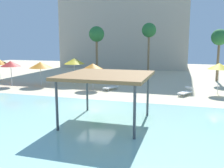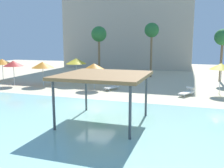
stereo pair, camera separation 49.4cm
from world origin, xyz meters
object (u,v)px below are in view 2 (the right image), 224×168
at_px(beach_umbrella_yellow_4, 76,61).
at_px(lounge_chair_1, 113,86).
at_px(beach_umbrella_orange_1, 94,66).
at_px(palm_tree_3, 99,36).
at_px(beach_umbrella_red_2, 13,64).
at_px(lounge_chair_0, 187,92).
at_px(beach_umbrella_yellow_3, 221,66).
at_px(palm_tree_0, 223,38).
at_px(beach_umbrella_orange_0, 2,62).
at_px(palm_tree_2, 152,32).
at_px(shade_pavilion, 104,77).
at_px(beach_umbrella_orange_5, 43,65).

distance_m(beach_umbrella_yellow_4, lounge_chair_1, 5.72).
relative_size(beach_umbrella_orange_1, palm_tree_3, 0.39).
relative_size(beach_umbrella_red_2, palm_tree_3, 0.40).
bearing_deg(beach_umbrella_yellow_4, lounge_chair_0, -11.71).
relative_size(beach_umbrella_yellow_3, palm_tree_0, 0.45).
height_order(palm_tree_0, palm_tree_3, palm_tree_3).
relative_size(beach_umbrella_orange_1, beach_umbrella_yellow_4, 0.88).
xyz_separation_m(beach_umbrella_orange_0, palm_tree_0, (25.05, 7.68, 2.75)).
height_order(beach_umbrella_orange_1, palm_tree_2, palm_tree_2).
height_order(shade_pavilion, beach_umbrella_orange_0, shade_pavilion).
distance_m(lounge_chair_0, palm_tree_2, 13.21).
distance_m(beach_umbrella_yellow_3, beach_umbrella_yellow_4, 14.75).
bearing_deg(beach_umbrella_orange_5, beach_umbrella_yellow_4, 30.73).
xyz_separation_m(lounge_chair_0, palm_tree_2, (-5.02, 10.80, 5.70)).
distance_m(beach_umbrella_red_2, beach_umbrella_orange_5, 3.19).
distance_m(shade_pavilion, palm_tree_3, 17.51).
bearing_deg(palm_tree_0, beach_umbrella_red_2, -155.58).
height_order(shade_pavilion, palm_tree_0, palm_tree_0).
relative_size(beach_umbrella_yellow_4, lounge_chair_1, 1.47).
height_order(beach_umbrella_red_2, palm_tree_0, palm_tree_0).
bearing_deg(beach_umbrella_orange_1, palm_tree_3, 106.66).
bearing_deg(beach_umbrella_yellow_3, palm_tree_0, 84.56).
distance_m(palm_tree_0, palm_tree_3, 14.65).
xyz_separation_m(beach_umbrella_red_2, lounge_chair_0, (18.12, 0.29, -2.05)).
bearing_deg(palm_tree_3, beach_umbrella_yellow_3, -20.56).
xyz_separation_m(beach_umbrella_orange_1, beach_umbrella_orange_5, (-6.08, 0.25, -0.03)).
bearing_deg(palm_tree_3, lounge_chair_1, -58.05).
bearing_deg(lounge_chair_0, beach_umbrella_yellow_3, 146.75).
xyz_separation_m(palm_tree_2, palm_tree_3, (-5.85, -4.11, -0.55)).
bearing_deg(beach_umbrella_orange_1, shade_pavilion, -64.63).
bearing_deg(palm_tree_2, beach_umbrella_yellow_4, -129.89).
height_order(shade_pavilion, beach_umbrella_orange_5, shade_pavilion).
bearing_deg(lounge_chair_1, beach_umbrella_orange_0, -75.62).
bearing_deg(shade_pavilion, beach_umbrella_yellow_3, 56.91).
bearing_deg(beach_umbrella_orange_5, beach_umbrella_orange_0, 169.43).
distance_m(beach_umbrella_orange_1, lounge_chair_0, 9.20).
relative_size(shade_pavilion, palm_tree_0, 0.77).
height_order(lounge_chair_0, palm_tree_3, palm_tree_3).
relative_size(beach_umbrella_yellow_3, lounge_chair_0, 1.42).
bearing_deg(beach_umbrella_orange_0, palm_tree_0, 17.04).
bearing_deg(beach_umbrella_red_2, beach_umbrella_orange_5, 16.95).
relative_size(beach_umbrella_orange_0, palm_tree_2, 0.37).
xyz_separation_m(beach_umbrella_orange_1, lounge_chair_1, (1.91, 0.20, -1.94)).
bearing_deg(beach_umbrella_orange_5, palm_tree_0, 25.58).
bearing_deg(beach_umbrella_orange_5, beach_umbrella_yellow_3, 3.01).
height_order(beach_umbrella_red_2, beach_umbrella_yellow_3, beach_umbrella_yellow_3).
height_order(beach_umbrella_orange_1, palm_tree_3, palm_tree_3).
height_order(lounge_chair_1, palm_tree_2, palm_tree_2).
xyz_separation_m(beach_umbrella_orange_1, lounge_chair_0, (8.99, -0.39, -1.94)).
bearing_deg(beach_umbrella_orange_0, palm_tree_3, 24.36).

